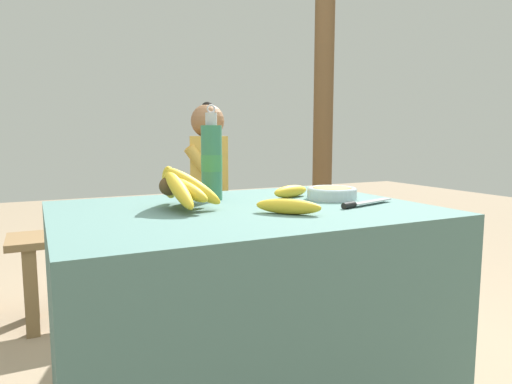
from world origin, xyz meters
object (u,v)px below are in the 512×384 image
(loose_banana_side, at_px, (291,191))
(serving_bowl, at_px, (332,192))
(support_post_far, at_px, (323,115))
(water_bottle, at_px, (212,161))
(banana_bunch_green, at_px, (104,217))
(banana_bunch_ripe, at_px, (181,186))
(knife, at_px, (360,203))
(wooden_bench, at_px, (193,234))
(seated_vendor, at_px, (200,187))
(loose_banana_front, at_px, (288,206))

(loose_banana_side, bearing_deg, serving_bowl, -42.69)
(loose_banana_side, xyz_separation_m, support_post_far, (1.05, 1.34, 0.35))
(water_bottle, relative_size, support_post_far, 0.15)
(water_bottle, relative_size, banana_bunch_green, 1.11)
(banana_bunch_ripe, distance_m, water_bottle, 0.22)
(water_bottle, bearing_deg, knife, -42.50)
(wooden_bench, distance_m, support_post_far, 1.35)
(banana_bunch_ripe, bearing_deg, wooden_bench, 70.42)
(banana_bunch_ripe, xyz_separation_m, seated_vendor, (0.43, 1.07, -0.13))
(knife, bearing_deg, banana_bunch_ripe, 142.96)
(water_bottle, distance_m, loose_banana_front, 0.40)
(banana_bunch_green, bearing_deg, banana_bunch_ripe, -85.04)
(loose_banana_side, xyz_separation_m, knife, (0.10, -0.28, -0.01))
(seated_vendor, bearing_deg, loose_banana_side, 108.78)
(loose_banana_side, distance_m, banana_bunch_green, 1.16)
(serving_bowl, distance_m, water_bottle, 0.45)
(serving_bowl, bearing_deg, seated_vendor, 96.41)
(banana_bunch_ripe, relative_size, seated_vendor, 0.29)
(water_bottle, xyz_separation_m, banana_bunch_green, (-0.25, 0.94, -0.33))
(loose_banana_front, bearing_deg, serving_bowl, 34.33)
(loose_banana_front, xyz_separation_m, knife, (0.28, 0.02, -0.01))
(banana_bunch_ripe, xyz_separation_m, loose_banana_front, (0.25, -0.23, -0.05))
(banana_bunch_ripe, height_order, seated_vendor, seated_vendor)
(banana_bunch_ripe, relative_size, banana_bunch_green, 1.09)
(serving_bowl, xyz_separation_m, banana_bunch_green, (-0.64, 1.11, -0.22))
(serving_bowl, bearing_deg, support_post_far, 57.02)
(support_post_far, bearing_deg, banana_bunch_ripe, -136.32)
(water_bottle, distance_m, support_post_far, 1.86)
(water_bottle, bearing_deg, wooden_bench, 76.12)
(seated_vendor, distance_m, banana_bunch_green, 0.54)
(knife, xyz_separation_m, support_post_far, (0.95, 1.62, 0.36))
(water_bottle, relative_size, loose_banana_side, 1.89)
(loose_banana_side, relative_size, banana_bunch_green, 0.59)
(banana_bunch_green, distance_m, support_post_far, 1.71)
(serving_bowl, height_order, seated_vendor, seated_vendor)
(banana_bunch_green, bearing_deg, loose_banana_side, -62.21)
(wooden_bench, relative_size, support_post_far, 0.86)
(serving_bowl, bearing_deg, loose_banana_front, -145.67)
(wooden_bench, bearing_deg, banana_bunch_ripe, -109.58)
(banana_bunch_green, bearing_deg, wooden_bench, 0.04)
(water_bottle, height_order, loose_banana_side, water_bottle)
(knife, bearing_deg, water_bottle, 121.20)
(banana_bunch_ripe, relative_size, serving_bowl, 1.85)
(banana_bunch_ripe, xyz_separation_m, wooden_bench, (0.39, 1.09, -0.41))
(loose_banana_side, distance_m, knife, 0.30)
(knife, distance_m, wooden_bench, 1.35)
(water_bottle, bearing_deg, serving_bowl, -23.24)
(loose_banana_front, height_order, loose_banana_side, same)
(banana_bunch_ripe, bearing_deg, support_post_far, 43.68)
(loose_banana_front, distance_m, knife, 0.29)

